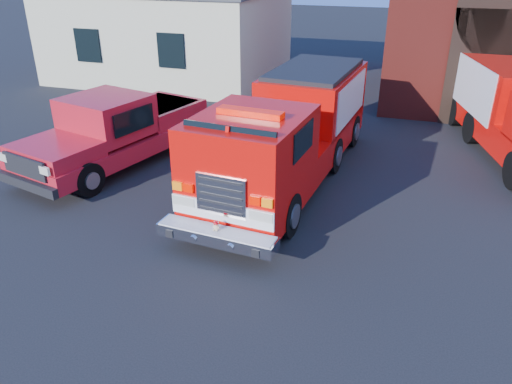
% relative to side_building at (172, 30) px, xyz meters
% --- Properties ---
extents(ground, '(100.00, 100.00, 0.00)m').
position_rel_side_building_xyz_m(ground, '(9.00, -13.00, -2.20)').
color(ground, black).
rests_on(ground, ground).
extents(side_building, '(10.20, 8.20, 4.35)m').
position_rel_side_building_xyz_m(side_building, '(0.00, 0.00, 0.00)').
color(side_building, beige).
rests_on(side_building, ground).
extents(fire_engine, '(3.12, 8.88, 2.68)m').
position_rel_side_building_xyz_m(fire_engine, '(8.75, -10.52, -0.81)').
color(fire_engine, black).
rests_on(fire_engine, ground).
extents(pickup_truck, '(3.70, 6.65, 2.06)m').
position_rel_side_building_xyz_m(pickup_truck, '(3.67, -10.95, -1.23)').
color(pickup_truck, black).
rests_on(pickup_truck, ground).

